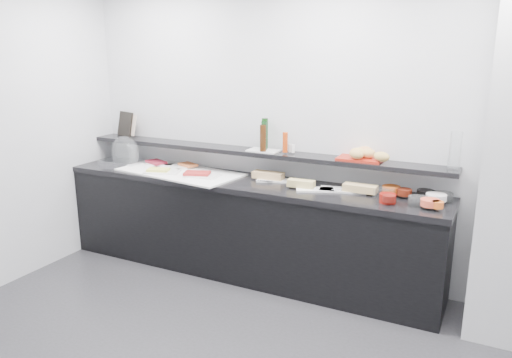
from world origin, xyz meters
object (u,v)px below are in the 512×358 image
at_px(bread_tray, 360,159).
at_px(condiment_tray, 264,151).
at_px(cloche_base, 123,162).
at_px(carafe, 455,151).
at_px(framed_print, 125,124).
at_px(sandwich_plate_mid, 315,190).

bearing_deg(bread_tray, condiment_tray, -177.97).
xyz_separation_m(cloche_base, condiment_tray, (1.56, 0.13, 0.24)).
xyz_separation_m(cloche_base, bread_tray, (2.45, 0.17, 0.24)).
xyz_separation_m(condiment_tray, carafe, (1.63, -0.01, 0.14)).
height_order(framed_print, condiment_tray, framed_print).
bearing_deg(condiment_tray, cloche_base, -175.26).
height_order(cloche_base, framed_print, framed_print).
distance_m(condiment_tray, carafe, 1.63).
bearing_deg(sandwich_plate_mid, carafe, -14.71).
xyz_separation_m(framed_print, carafe, (3.30, -0.08, 0.02)).
xyz_separation_m(condiment_tray, bread_tray, (0.89, 0.04, 0.00)).
relative_size(framed_print, condiment_tray, 0.90).
height_order(condiment_tray, bread_tray, bread_tray).
bearing_deg(condiment_tray, carafe, -0.31).
relative_size(bread_tray, carafe, 1.23).
bearing_deg(bread_tray, carafe, -5.16).
bearing_deg(sandwich_plate_mid, cloche_base, 153.87).
relative_size(sandwich_plate_mid, framed_print, 1.21).
relative_size(cloche_base, bread_tray, 1.13).
xyz_separation_m(cloche_base, carafe, (3.19, 0.11, 0.38)).
height_order(sandwich_plate_mid, bread_tray, bread_tray).
bearing_deg(framed_print, cloche_base, -43.27).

